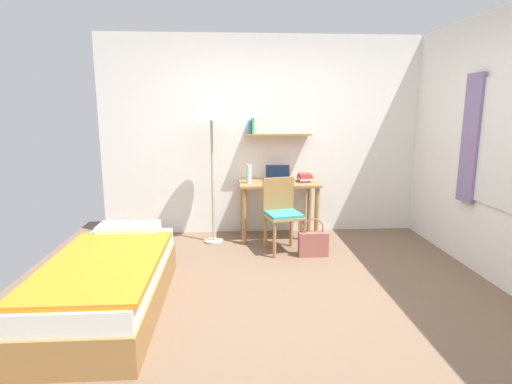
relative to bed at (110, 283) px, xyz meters
The scene contains 10 objects.
ground_plane 1.56m from the bed, ahead, with size 5.28×5.28×0.00m, color brown.
wall_back 2.89m from the bed, 55.52° to the left, with size 4.40×0.27×2.60m.
bed is the anchor object (origin of this frame).
desk 2.52m from the bed, 49.39° to the left, with size 1.00×0.58×0.73m.
desk_chair 2.13m from the bed, 40.74° to the left, with size 0.48×0.48×0.86m.
standing_lamp 2.33m from the bed, 65.68° to the left, with size 0.43×0.43×1.75m.
laptop 2.61m from the bed, 50.40° to the left, with size 0.32×0.21×0.21m.
water_bottle 2.31m from the bed, 56.01° to the left, with size 0.07×0.07×0.24m, color silver.
book_stack 2.81m from the bed, 44.45° to the left, with size 0.18×0.23×0.11m.
handbag 2.27m from the bed, 31.06° to the left, with size 0.34×0.12×0.44m.
Camera 1 is at (-0.52, -3.44, 1.65)m, focal length 28.74 mm.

